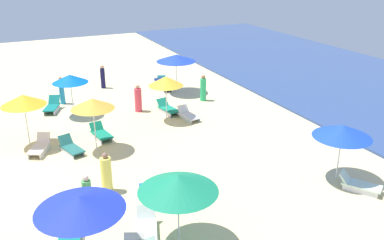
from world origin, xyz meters
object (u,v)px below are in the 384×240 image
Objects in this scene: lounge_chair_4_0 at (359,185)px; lounge_chair_2_1 at (188,115)px; beachgoer_0 at (203,89)px; beachgoer_2 at (62,91)px; umbrella_3 at (176,58)px; lounge_chair_6_0 at (52,107)px; beachgoer_4 at (106,174)px; beachgoer_5 at (88,198)px; umbrella_5 at (93,104)px; cooler_box_0 at (147,189)px; lounge_chair_2_0 at (168,109)px; beachgoer_1 at (103,77)px; lounge_chair_1_0 at (40,147)px; umbrella_2 at (166,81)px; umbrella_6 at (70,79)px; umbrella_4 at (343,131)px; beachgoer_3 at (138,99)px; umbrella_1 at (23,100)px; lounge_chair_7_1 at (70,235)px; lounge_chair_0_1 at (146,227)px; umbrella_0 at (178,183)px; umbrella_7 at (80,203)px; lounge_chair_5_1 at (71,148)px; lounge_chair_5_0 at (101,134)px; lounge_chair_3_0 at (161,83)px.

lounge_chair_2_1 is at bearing 73.16° from lounge_chair_4_0.
beachgoer_2 reaches higher than beachgoer_0.
umbrella_3 is 7.96m from lounge_chair_6_0.
beachgoer_5 reaches higher than beachgoer_4.
cooler_box_0 is (4.49, 0.83, -2.03)m from umbrella_5.
beachgoer_2 is (-4.13, -5.02, 0.50)m from lounge_chair_2_0.
beachgoer_0 is 0.99× the size of beachgoer_5.
umbrella_5 is 1.59× the size of beachgoer_1.
cooler_box_0 is (5.36, 3.16, -0.06)m from lounge_chair_1_0.
umbrella_2 is at bearing -13.61° from lounge_chair_6_0.
umbrella_6 is (-1.87, -4.81, 1.82)m from lounge_chair_2_0.
beachgoer_1 is (-15.92, -5.29, -1.31)m from umbrella_4.
umbrella_4 is 2.09m from lounge_chair_4_0.
beachgoer_3 is at bearing 110.64° from beachgoer_4.
lounge_chair_7_1 is (7.95, 0.41, -1.96)m from umbrella_1.
umbrella_6 reaches higher than umbrella_4.
lounge_chair_0_1 reaches higher than cooler_box_0.
umbrella_3 is at bearing 65.60° from lounge_chair_2_1.
umbrella_7 is (-0.03, -2.80, 0.07)m from umbrella_0.
lounge_chair_6_0 is 1.05× the size of beachgoer_1.
beachgoer_3 reaches higher than lounge_chair_7_1.
beachgoer_5 is (9.15, -4.79, 0.04)m from beachgoer_3.
lounge_chair_6_0 is 1.41m from beachgoer_2.
beachgoer_2 is at bearing 67.17° from lounge_chair_5_1.
umbrella_0 is 7.59m from lounge_chair_4_0.
umbrella_6 is 9.66m from cooler_box_0.
umbrella_5 reaches higher than beachgoer_1.
beachgoer_1 is (-16.93, -5.45, 0.50)m from lounge_chair_4_0.
lounge_chair_5_1 reaches higher than lounge_chair_4_0.
umbrella_6 is at bearing 88.09° from lounge_chair_1_0.
umbrella_2 is 0.98× the size of umbrella_3.
umbrella_5 is 1.51× the size of beachgoer_2.
lounge_chair_0_1 is at bearing -97.72° from lounge_chair_5_1.
lounge_chair_2_1 is 1.15× the size of lounge_chair_7_1.
umbrella_5 is at bearing -122.56° from lounge_chair_5_0.
lounge_chair_0_1 is at bearing -2.13° from lounge_chair_7_1.
lounge_chair_0_1 is 0.97× the size of beachgoer_2.
umbrella_6 reaches higher than beachgoer_0.
beachgoer_3 is (5.24, 0.70, -0.03)m from beachgoer_1.
lounge_chair_4_0 is (0.91, 8.08, 0.01)m from lounge_chair_0_1.
beachgoer_2 is at bearing 173.23° from umbrella_7.
beachgoer_0 is at bearing 21.26° from umbrella_3.
umbrella_5 is 2.29m from lounge_chair_5_1.
lounge_chair_4_0 is at bearing -58.20° from lounge_chair_3_0.
lounge_chair_3_0 is at bearing -5.07° from beachgoer_5.
umbrella_4 is 1.41× the size of lounge_chair_6_0.
beachgoer_4 is at bearing -145.78° from lounge_chair_2_1.
umbrella_0 reaches higher than lounge_chair_5_1.
lounge_chair_0_1 is at bearing -103.28° from lounge_chair_5_0.
lounge_chair_4_0 is 0.99× the size of beachgoer_5.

